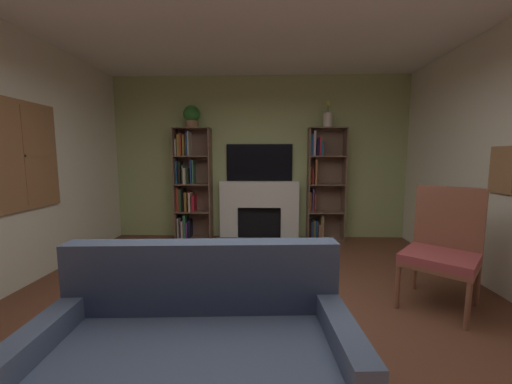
{
  "coord_description": "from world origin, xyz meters",
  "views": [
    {
      "loc": [
        0.13,
        -2.41,
        1.45
      ],
      "look_at": [
        0.0,
        1.17,
        1.03
      ],
      "focal_mm": 20.88,
      "sensor_mm": 36.0,
      "label": 1
    }
  ],
  "objects_px": {
    "bookshelf_right": "(321,187)",
    "bookshelf_left": "(189,185)",
    "vase_with_flowers": "(328,119)",
    "fireplace": "(259,209)",
    "couch": "(196,362)",
    "armchair": "(443,247)",
    "tv": "(259,163)",
    "potted_plant": "(192,116)",
    "coffee_table": "(218,290)"
  },
  "relations": [
    {
      "from": "bookshelf_left",
      "to": "armchair",
      "type": "xyz_separation_m",
      "value": [
        3.09,
        -2.34,
        -0.37
      ]
    },
    {
      "from": "bookshelf_left",
      "to": "couch",
      "type": "height_order",
      "value": "bookshelf_left"
    },
    {
      "from": "bookshelf_left",
      "to": "vase_with_flowers",
      "type": "bearing_deg",
      "value": -0.66
    },
    {
      "from": "bookshelf_right",
      "to": "couch",
      "type": "distance_m",
      "value": 3.98
    },
    {
      "from": "bookshelf_left",
      "to": "armchair",
      "type": "distance_m",
      "value": 3.89
    },
    {
      "from": "bookshelf_right",
      "to": "couch",
      "type": "relative_size",
      "value": 1.09
    },
    {
      "from": "couch",
      "to": "vase_with_flowers",
      "type": "bearing_deg",
      "value": 68.59
    },
    {
      "from": "bookshelf_right",
      "to": "armchair",
      "type": "height_order",
      "value": "bookshelf_right"
    },
    {
      "from": "fireplace",
      "to": "tv",
      "type": "distance_m",
      "value": 0.82
    },
    {
      "from": "vase_with_flowers",
      "to": "armchair",
      "type": "distance_m",
      "value": 2.84
    },
    {
      "from": "bookshelf_right",
      "to": "armchair",
      "type": "relative_size",
      "value": 1.69
    },
    {
      "from": "couch",
      "to": "bookshelf_left",
      "type": "bearing_deg",
      "value": 104.89
    },
    {
      "from": "armchair",
      "to": "bookshelf_left",
      "type": "bearing_deg",
      "value": 142.9
    },
    {
      "from": "bookshelf_right",
      "to": "bookshelf_left",
      "type": "bearing_deg",
      "value": -179.55
    },
    {
      "from": "coffee_table",
      "to": "vase_with_flowers",
      "type": "bearing_deg",
      "value": 63.74
    },
    {
      "from": "bookshelf_right",
      "to": "coffee_table",
      "type": "bearing_deg",
      "value": -114.75
    },
    {
      "from": "couch",
      "to": "armchair",
      "type": "distance_m",
      "value": 2.51
    },
    {
      "from": "fireplace",
      "to": "vase_with_flowers",
      "type": "relative_size",
      "value": 3.4
    },
    {
      "from": "couch",
      "to": "bookshelf_right",
      "type": "bearing_deg",
      "value": 69.81
    },
    {
      "from": "fireplace",
      "to": "bookshelf_right",
      "type": "bearing_deg",
      "value": 0.01
    },
    {
      "from": "bookshelf_left",
      "to": "vase_with_flowers",
      "type": "height_order",
      "value": "vase_with_flowers"
    },
    {
      "from": "couch",
      "to": "fireplace",
      "type": "bearing_deg",
      "value": 85.88
    },
    {
      "from": "tv",
      "to": "couch",
      "type": "distance_m",
      "value": 3.91
    },
    {
      "from": "armchair",
      "to": "potted_plant",
      "type": "bearing_deg",
      "value": 142.52
    },
    {
      "from": "potted_plant",
      "to": "couch",
      "type": "height_order",
      "value": "potted_plant"
    },
    {
      "from": "bookshelf_right",
      "to": "coffee_table",
      "type": "xyz_separation_m",
      "value": [
        -1.35,
        -2.93,
        -0.55
      ]
    },
    {
      "from": "potted_plant",
      "to": "bookshelf_left",
      "type": "bearing_deg",
      "value": 160.67
    },
    {
      "from": "fireplace",
      "to": "armchair",
      "type": "xyz_separation_m",
      "value": [
        1.85,
        -2.35,
        0.05
      ]
    },
    {
      "from": "bookshelf_right",
      "to": "vase_with_flowers",
      "type": "relative_size",
      "value": 4.43
    },
    {
      "from": "tv",
      "to": "potted_plant",
      "type": "bearing_deg",
      "value": -174.1
    },
    {
      "from": "vase_with_flowers",
      "to": "armchair",
      "type": "relative_size",
      "value": 0.38
    },
    {
      "from": "fireplace",
      "to": "potted_plant",
      "type": "height_order",
      "value": "potted_plant"
    },
    {
      "from": "bookshelf_left",
      "to": "armchair",
      "type": "height_order",
      "value": "bookshelf_left"
    },
    {
      "from": "bookshelf_left",
      "to": "tv",
      "type": "bearing_deg",
      "value": 4.25
    },
    {
      "from": "couch",
      "to": "armchair",
      "type": "relative_size",
      "value": 1.54
    },
    {
      "from": "armchair",
      "to": "vase_with_flowers",
      "type": "bearing_deg",
      "value": 106.53
    },
    {
      "from": "tv",
      "to": "coffee_table",
      "type": "bearing_deg",
      "value": -94.99
    },
    {
      "from": "tv",
      "to": "potted_plant",
      "type": "xyz_separation_m",
      "value": [
        -1.16,
        -0.12,
        0.81
      ]
    },
    {
      "from": "couch",
      "to": "armchair",
      "type": "xyz_separation_m",
      "value": [
        2.11,
        1.33,
        0.28
      ]
    },
    {
      "from": "couch",
      "to": "coffee_table",
      "type": "height_order",
      "value": "couch"
    },
    {
      "from": "tv",
      "to": "bookshelf_right",
      "type": "xyz_separation_m",
      "value": [
        1.09,
        -0.07,
        -0.42
      ]
    },
    {
      "from": "bookshelf_right",
      "to": "vase_with_flowers",
      "type": "xyz_separation_m",
      "value": [
        0.07,
        -0.05,
        1.16
      ]
    },
    {
      "from": "potted_plant",
      "to": "armchair",
      "type": "xyz_separation_m",
      "value": [
        3.01,
        -2.31,
        -1.58
      ]
    },
    {
      "from": "tv",
      "to": "vase_with_flowers",
      "type": "relative_size",
      "value": 2.64
    },
    {
      "from": "fireplace",
      "to": "couch",
      "type": "xyz_separation_m",
      "value": [
        -0.27,
        -3.69,
        -0.23
      ]
    },
    {
      "from": "bookshelf_left",
      "to": "vase_with_flowers",
      "type": "relative_size",
      "value": 4.43
    },
    {
      "from": "potted_plant",
      "to": "vase_with_flowers",
      "type": "distance_m",
      "value": 2.33
    },
    {
      "from": "coffee_table",
      "to": "armchair",
      "type": "bearing_deg",
      "value": 15.4
    },
    {
      "from": "potted_plant",
      "to": "coffee_table",
      "type": "height_order",
      "value": "potted_plant"
    },
    {
      "from": "armchair",
      "to": "coffee_table",
      "type": "bearing_deg",
      "value": -164.6
    }
  ]
}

